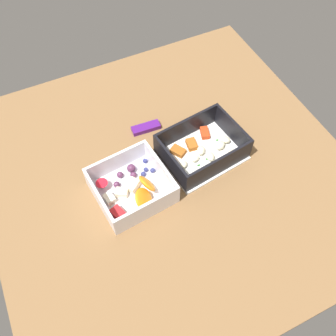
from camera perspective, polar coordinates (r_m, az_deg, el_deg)
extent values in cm
cube|color=brown|center=(85.46, 0.19, -0.61)|extent=(80.00, 80.00, 2.00)
cube|color=white|center=(87.09, 5.15, 2.15)|extent=(19.44, 15.62, 0.60)
cube|color=black|center=(81.42, 0.39, 0.81)|extent=(2.30, 13.43, 5.81)
cube|color=black|center=(88.37, 9.87, 5.81)|extent=(2.30, 13.43, 5.81)
cube|color=black|center=(87.64, 2.84, 6.25)|extent=(16.62, 2.71, 5.81)
cube|color=black|center=(81.80, 7.94, 0.39)|extent=(16.62, 2.71, 5.81)
ellipsoid|color=beige|center=(87.21, 9.65, 2.58)|extent=(1.45, 2.06, 1.03)
ellipsoid|color=beige|center=(87.49, 8.11, 3.37)|extent=(3.14, 2.76, 1.30)
ellipsoid|color=beige|center=(81.69, 3.37, -1.76)|extent=(2.76, 2.52, 1.13)
ellipsoid|color=beige|center=(85.48, 8.43, 1.31)|extent=(2.51, 2.08, 1.08)
ellipsoid|color=beige|center=(85.45, 6.53, 1.81)|extent=(2.41, 2.97, 1.30)
ellipsoid|color=beige|center=(86.23, 5.09, 2.74)|extent=(2.89, 3.16, 1.30)
ellipsoid|color=beige|center=(84.97, 4.24, 1.46)|extent=(2.43, 2.06, 1.03)
ellipsoid|color=beige|center=(83.81, 2.41, 0.50)|extent=(2.60, 2.52, 1.07)
ellipsoid|color=beige|center=(88.83, 8.73, 4.38)|extent=(3.09, 3.24, 1.33)
cube|color=#AD5B1E|center=(87.41, 3.65, 3.65)|extent=(2.59, 3.36, 1.32)
cube|color=#AD5B1E|center=(86.21, 1.55, 2.63)|extent=(3.59, 3.95, 1.15)
cube|color=red|center=(89.87, 5.67, 5.40)|extent=(2.73, 3.67, 1.24)
cube|color=#387A33|center=(83.00, 3.41, -1.23)|extent=(0.60, 0.40, 0.20)
cube|color=#387A33|center=(84.73, 4.74, 0.43)|extent=(0.60, 0.40, 0.20)
cube|color=#387A33|center=(85.90, 6.02, 1.38)|extent=(0.60, 0.40, 0.20)
cube|color=#387A33|center=(86.21, 8.89, 1.13)|extent=(0.60, 0.40, 0.20)
cube|color=#387A33|center=(89.50, 7.59, 4.28)|extent=(0.60, 0.40, 0.20)
cube|color=white|center=(81.60, -5.51, -3.62)|extent=(16.65, 16.03, 0.60)
cube|color=white|center=(78.11, -10.43, -4.94)|extent=(2.04, 14.58, 5.19)
cube|color=white|center=(80.78, -1.09, -0.27)|extent=(2.04, 14.58, 5.19)
cube|color=white|center=(82.78, -7.95, 0.98)|extent=(14.07, 1.99, 5.19)
cube|color=white|center=(75.93, -3.18, -6.45)|extent=(14.07, 1.99, 5.19)
ellipsoid|color=orange|center=(79.18, -3.23, -2.39)|extent=(4.48, 5.31, 4.71)
ellipsoid|color=orange|center=(77.25, -3.73, -4.82)|extent=(6.31, 6.56, 4.79)
cube|color=#F4EACC|center=(80.13, -8.99, -4.66)|extent=(2.37, 2.86, 1.52)
cube|color=#F4EACC|center=(80.49, -7.12, -3.77)|extent=(3.14, 2.94, 1.51)
cube|color=red|center=(78.08, -7.71, -6.93)|extent=(2.96, 3.43, 1.75)
cube|color=#F4EACC|center=(81.01, -5.45, -2.67)|extent=(3.69, 3.51, 1.77)
sphere|color=#562D4C|center=(82.96, -7.39, -1.04)|extent=(1.46, 1.46, 1.46)
sphere|color=#562D4C|center=(82.63, -5.34, -1.06)|extent=(1.44, 1.44, 1.44)
sphere|color=#562D4C|center=(83.31, -5.66, -0.04)|extent=(1.99, 1.99, 1.99)
sphere|color=#562D4C|center=(81.71, -7.89, -2.54)|extent=(1.44, 1.44, 1.44)
cone|color=red|center=(81.69, -10.06, -2.66)|extent=(2.62, 2.62, 2.10)
sphere|color=navy|center=(82.75, -3.83, -0.93)|extent=(1.15, 1.15, 1.15)
sphere|color=navy|center=(83.41, -3.44, -0.24)|extent=(1.07, 1.07, 1.07)
sphere|color=navy|center=(84.71, -3.53, 1.11)|extent=(1.15, 1.15, 1.15)
sphere|color=navy|center=(83.17, -2.39, -0.37)|extent=(1.13, 1.13, 1.13)
cube|color=#51197A|center=(91.51, -3.18, 6.29)|extent=(7.16, 2.91, 1.20)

